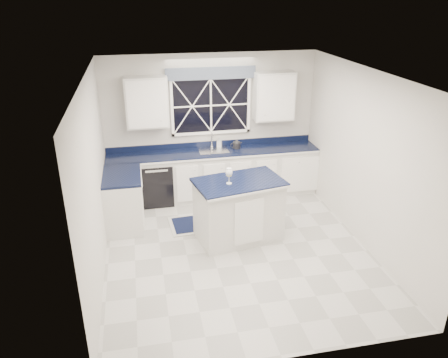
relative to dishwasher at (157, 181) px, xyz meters
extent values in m
plane|color=#BBBBB6|center=(1.10, -1.95, -0.41)|extent=(4.50, 4.50, 0.00)
cube|color=silver|center=(1.10, 0.30, 0.94)|extent=(4.00, 0.10, 2.70)
cube|color=silver|center=(1.10, 0.00, 0.04)|extent=(3.98, 0.60, 0.90)
cube|color=silver|center=(-0.60, -0.80, 0.04)|extent=(0.60, 1.00, 0.90)
cube|color=black|center=(1.10, 0.00, 0.51)|extent=(3.98, 0.64, 0.04)
cube|color=black|center=(0.00, 0.00, 0.00)|extent=(0.60, 0.58, 0.82)
cube|color=black|center=(1.10, 0.27, 1.34)|extent=(1.40, 0.02, 1.00)
cube|color=slate|center=(1.10, 0.21, 1.94)|extent=(1.65, 0.04, 0.22)
cube|color=silver|center=(-0.07, 0.13, 1.49)|extent=(0.75, 0.34, 0.90)
cube|color=silver|center=(2.28, 0.13, 1.49)|extent=(0.75, 0.34, 0.90)
cylinder|color=silver|center=(1.10, 0.22, 0.55)|extent=(0.05, 0.05, 0.04)
cylinder|color=silver|center=(1.10, 0.22, 0.69)|extent=(0.02, 0.02, 0.28)
cylinder|color=silver|center=(1.10, 0.13, 0.82)|extent=(0.02, 0.18, 0.02)
cube|color=silver|center=(1.21, -1.60, 0.07)|extent=(1.41, 0.98, 0.97)
cube|color=black|center=(1.21, -1.60, 0.58)|extent=(1.49, 1.06, 0.04)
cube|color=#B3B3AE|center=(0.71, -1.03, -0.40)|extent=(1.17, 0.75, 0.01)
cube|color=black|center=(0.71, -1.03, -0.39)|extent=(1.04, 0.62, 0.01)
cylinder|color=#29292C|center=(1.56, 0.07, 0.59)|extent=(0.17, 0.17, 0.12)
cone|color=#29292C|center=(1.56, 0.07, 0.68)|extent=(0.14, 0.14, 0.05)
torus|color=#29292C|center=(1.48, 0.06, 0.60)|extent=(0.10, 0.03, 0.10)
cylinder|color=#29292C|center=(1.64, 0.09, 0.61)|extent=(0.06, 0.02, 0.08)
cylinder|color=white|center=(1.04, -1.67, 0.61)|extent=(0.08, 0.08, 0.01)
cylinder|color=white|center=(1.04, -1.67, 0.68)|extent=(0.01, 0.01, 0.13)
ellipsoid|color=white|center=(1.04, -1.67, 0.79)|extent=(0.11, 0.11, 0.13)
cylinder|color=#D5C970|center=(1.04, -1.67, 0.76)|extent=(0.09, 0.09, 0.06)
imported|color=silver|center=(1.25, 0.22, 0.62)|extent=(0.11, 0.11, 0.19)
camera|label=1|loc=(-0.25, -7.61, 3.34)|focal=35.00mm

